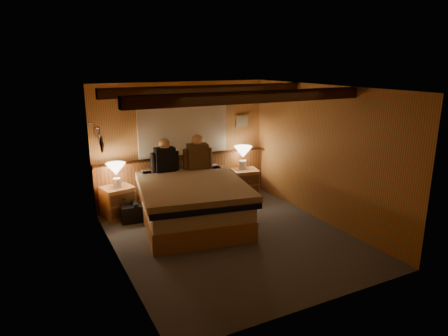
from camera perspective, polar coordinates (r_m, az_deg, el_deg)
floor at (r=6.60m, az=1.09°, el=-9.89°), size 4.20×4.20×0.00m
ceiling at (r=6.00m, az=1.21°, el=11.40°), size 4.20×4.20×0.00m
wall_back at (r=8.05m, az=-5.92°, el=3.63°), size 3.60×0.00×3.60m
wall_left at (r=5.60m, az=-15.33°, el=-1.89°), size 0.00×4.20×4.20m
wall_right at (r=7.19m, az=13.91°, el=1.89°), size 0.00×4.20×4.20m
wall_front at (r=4.53m, az=13.81°, el=-5.79°), size 3.60×0.00×3.60m
wainscot at (r=8.17m, az=-5.62°, el=-1.37°), size 3.60×0.23×0.94m
curtain_window at (r=7.93m, az=-5.79°, el=5.82°), size 2.18×0.09×1.11m
ceiling_beams at (r=6.14m, az=0.53°, el=10.64°), size 3.60×1.65×0.16m
coat_rail at (r=7.03m, az=-17.66°, el=5.22°), size 0.05×0.55×0.24m
framed_print at (r=8.55m, az=2.60°, el=6.73°), size 0.30×0.04×0.25m
bed at (r=7.03m, az=-4.64°, el=-4.80°), size 2.07×2.52×0.77m
nightstand_left at (r=7.57m, az=-14.90°, el=-4.71°), size 0.61×0.57×0.58m
nightstand_right at (r=8.48m, az=2.99°, el=-2.09°), size 0.61×0.57×0.58m
lamp_left at (r=7.36m, az=-15.17°, el=-0.35°), size 0.34×0.34×0.45m
lamp_right at (r=8.34m, az=2.73°, el=2.12°), size 0.37×0.37×0.49m
person_left at (r=7.54m, az=-8.45°, el=1.42°), size 0.55×0.23×0.66m
person_right at (r=7.68m, az=-3.79°, el=1.92°), size 0.57×0.29×0.70m
duffel_bag at (r=7.36m, az=-12.56°, el=-6.21°), size 0.53×0.34×0.36m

